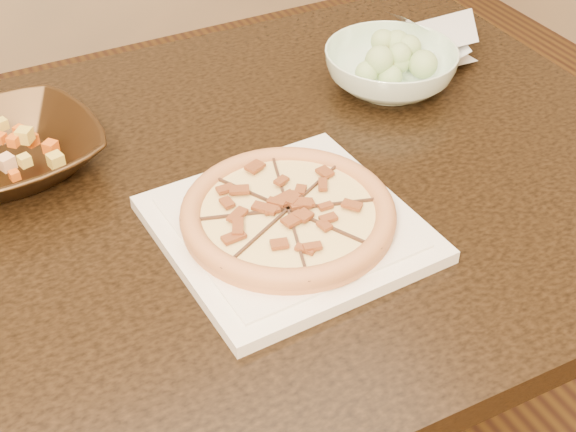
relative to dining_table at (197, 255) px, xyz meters
name	(u,v)px	position (x,y,z in m)	size (l,w,h in m)	color
dining_table	(197,255)	(0.00, 0.00, 0.00)	(1.42, 0.92, 0.75)	black
plate	(288,228)	(0.08, -0.12, 0.11)	(0.32, 0.32, 0.02)	white
pizza	(288,214)	(0.08, -0.12, 0.13)	(0.27, 0.27, 0.03)	#CA7447
bronze_bowl	(11,153)	(-0.19, 0.18, 0.13)	(0.25, 0.25, 0.06)	#3D2A18
mixed_dish	(4,126)	(-0.20, 0.18, 0.18)	(0.12, 0.12, 0.03)	tan
salad_bowl	(390,69)	(0.40, 0.13, 0.13)	(0.22, 0.22, 0.07)	white
salad	(393,40)	(0.40, 0.13, 0.19)	(0.09, 0.12, 0.04)	#B5DC8F
cling_film	(433,42)	(0.53, 0.19, 0.13)	(0.16, 0.13, 0.05)	white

